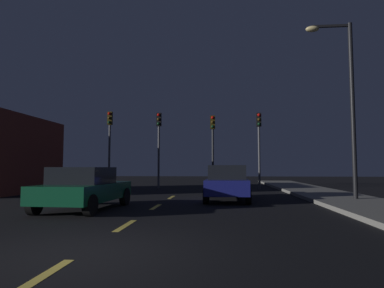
# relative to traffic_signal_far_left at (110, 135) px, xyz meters

# --- Properties ---
(ground_plane) EXTENTS (80.00, 80.00, 0.00)m
(ground_plane) POSITION_rel_traffic_signal_far_left_xyz_m (5.22, -9.41, -3.65)
(ground_plane) COLOR black
(sidewalk_curb_right) EXTENTS (3.00, 40.00, 0.15)m
(sidewalk_curb_right) POSITION_rel_traffic_signal_far_left_xyz_m (12.72, -9.41, -3.58)
(sidewalk_curb_right) COLOR gray
(sidewalk_curb_right) RESTS_ON ground_plane
(lane_stripe_nearest) EXTENTS (0.16, 1.60, 0.01)m
(lane_stripe_nearest) POSITION_rel_traffic_signal_far_left_xyz_m (5.22, -17.61, -3.65)
(lane_stripe_nearest) COLOR #EACC4C
(lane_stripe_nearest) RESTS_ON ground_plane
(lane_stripe_second) EXTENTS (0.16, 1.60, 0.01)m
(lane_stripe_second) POSITION_rel_traffic_signal_far_left_xyz_m (5.22, -13.81, -3.65)
(lane_stripe_second) COLOR #EACC4C
(lane_stripe_second) RESTS_ON ground_plane
(lane_stripe_third) EXTENTS (0.16, 1.60, 0.01)m
(lane_stripe_third) POSITION_rel_traffic_signal_far_left_xyz_m (5.22, -10.01, -3.65)
(lane_stripe_third) COLOR #EACC4C
(lane_stripe_third) RESTS_ON ground_plane
(lane_stripe_fourth) EXTENTS (0.16, 1.60, 0.01)m
(lane_stripe_fourth) POSITION_rel_traffic_signal_far_left_xyz_m (5.22, -6.21, -3.65)
(lane_stripe_fourth) COLOR #EACC4C
(lane_stripe_fourth) RESTS_ON ground_plane
(traffic_signal_far_left) EXTENTS (0.32, 0.38, 5.24)m
(traffic_signal_far_left) POSITION_rel_traffic_signal_far_left_xyz_m (0.00, 0.00, 0.00)
(traffic_signal_far_left) COLOR #4C4C51
(traffic_signal_far_left) RESTS_ON ground_plane
(traffic_signal_center_left) EXTENTS (0.32, 0.38, 5.11)m
(traffic_signal_center_left) POSITION_rel_traffic_signal_far_left_xyz_m (3.42, -0.00, -0.08)
(traffic_signal_center_left) COLOR #4C4C51
(traffic_signal_center_left) RESTS_ON ground_plane
(traffic_signal_center_right) EXTENTS (0.32, 0.38, 4.87)m
(traffic_signal_center_right) POSITION_rel_traffic_signal_far_left_xyz_m (7.06, -0.00, -0.23)
(traffic_signal_center_right) COLOR #2D2D30
(traffic_signal_center_right) RESTS_ON ground_plane
(traffic_signal_far_right) EXTENTS (0.32, 0.38, 5.01)m
(traffic_signal_far_right) POSITION_rel_traffic_signal_far_left_xyz_m (10.10, -0.00, -0.15)
(traffic_signal_far_right) COLOR #4C4C51
(traffic_signal_far_right) RESTS_ON ground_plane
(car_stopped_ahead) EXTENTS (1.96, 4.09, 1.51)m
(car_stopped_ahead) POSITION_rel_traffic_signal_far_left_xyz_m (7.84, -7.46, -2.89)
(car_stopped_ahead) COLOR navy
(car_stopped_ahead) RESTS_ON ground_plane
(car_adjacent_lane) EXTENTS (2.18, 4.12, 1.43)m
(car_adjacent_lane) POSITION_rel_traffic_signal_far_left_xyz_m (2.97, -11.00, -2.92)
(car_adjacent_lane) COLOR #0F4C2D
(car_adjacent_lane) RESTS_ON ground_plane
(street_lamp_right) EXTENTS (1.91, 0.36, 7.49)m
(street_lamp_right) POSITION_rel_traffic_signal_far_left_xyz_m (12.74, -7.84, 0.84)
(street_lamp_right) COLOR black
(street_lamp_right) RESTS_ON ground_plane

